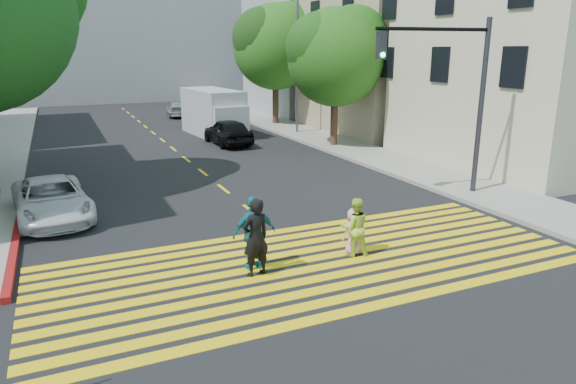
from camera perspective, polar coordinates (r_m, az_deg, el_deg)
ground at (r=11.89m, az=6.03°, el=-10.08°), size 120.00×120.00×0.00m
sidewalk_left at (r=31.76m, az=-29.39°, el=4.39°), size 3.00×40.00×0.15m
sidewalk_right at (r=28.42m, az=5.74°, el=5.22°), size 3.00×60.00×0.15m
curb_red at (r=16.09m, az=-27.97°, el=-4.62°), size 0.20×8.00×0.16m
crosswalk at (r=12.90m, az=3.17°, el=-7.86°), size 13.40×5.30×0.01m
lane_line at (r=32.59m, az=-14.29°, el=6.02°), size 0.12×34.40×0.01m
building_right_cream at (r=26.77m, az=26.56°, el=13.70°), size 10.00×10.00×10.00m
building_right_tan at (r=34.87m, az=12.20°, el=15.00°), size 10.00×10.00×10.00m
building_right_grey at (r=44.25m, az=3.50°, el=15.35°), size 10.00×10.00×10.00m
backdrop_block at (r=57.49m, az=-19.47°, el=15.56°), size 30.00×8.00×12.00m
tree_right_near at (r=27.75m, az=5.46°, el=15.22°), size 6.49×6.22×7.40m
tree_right_far at (r=36.17m, az=-1.34°, el=16.31°), size 6.31×5.74×8.31m
pedestrian_man at (r=11.92m, az=-3.62°, el=-5.07°), size 0.76×0.57×1.87m
pedestrian_woman at (r=13.19m, az=7.44°, el=-3.88°), size 0.88×0.76×1.54m
pedestrian_child at (r=13.34m, az=7.26°, el=-4.37°), size 0.64×0.46×1.22m
pedestrian_extra at (r=12.27m, az=-3.79°, el=-4.59°), size 1.07×0.45×1.82m
white_sedan at (r=17.57m, az=-24.78°, el=-0.76°), size 2.54×4.71×1.26m
dark_car_near at (r=28.89m, az=-6.70°, el=6.68°), size 1.90×4.36×1.46m
silver_car at (r=42.12m, az=-12.11°, el=9.03°), size 2.31×4.38×1.21m
dark_car_parked at (r=37.79m, az=-7.38°, el=8.63°), size 1.79×4.16×1.33m
white_van at (r=32.08m, az=-8.14°, el=8.57°), size 2.71×6.07×2.78m
traffic_signal at (r=18.68m, az=17.99°, el=11.35°), size 4.19×0.85×6.18m
street_lamp at (r=31.94m, az=0.74°, el=15.45°), size 2.00×0.26×8.85m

